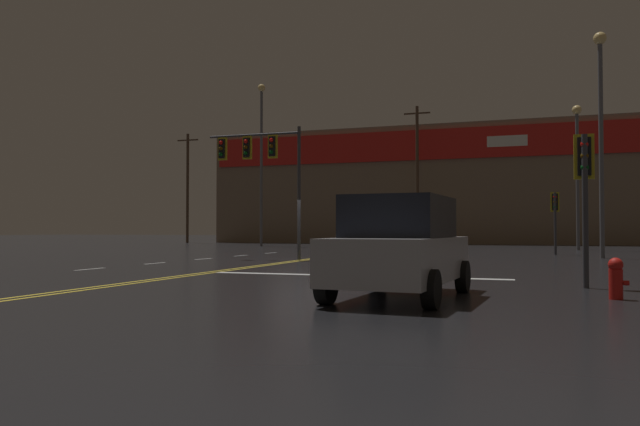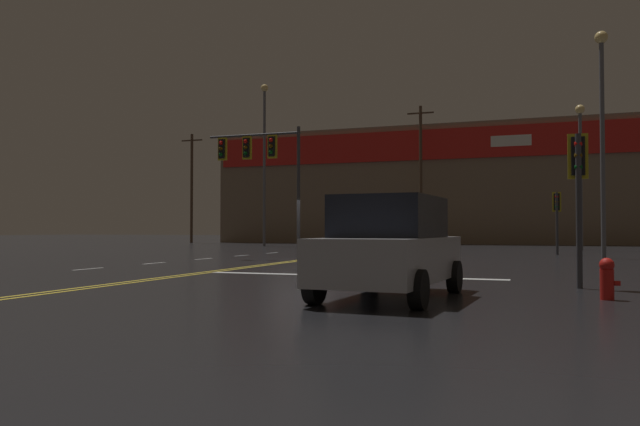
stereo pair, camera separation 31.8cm
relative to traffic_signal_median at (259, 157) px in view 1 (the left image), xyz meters
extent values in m
plane|color=black|center=(2.03, -0.60, -4.37)|extent=(200.00, 200.00, 0.00)
cube|color=gold|center=(1.88, -0.60, -4.36)|extent=(0.12, 60.00, 0.01)
cube|color=gold|center=(2.18, -0.60, -4.36)|extent=(0.12, 60.00, 0.01)
cube|color=silver|center=(-2.34, -7.80, -4.36)|extent=(0.12, 1.40, 0.01)
cube|color=silver|center=(-2.34, -4.20, -4.36)|extent=(0.12, 1.40, 0.01)
cube|color=silver|center=(-2.34, -0.60, -4.36)|extent=(0.12, 1.40, 0.01)
cube|color=silver|center=(-2.34, 3.00, -4.36)|extent=(0.12, 1.40, 0.01)
cube|color=silver|center=(-2.34, 6.60, -4.36)|extent=(0.12, 1.40, 0.01)
cube|color=silver|center=(6.41, -7.80, -4.36)|extent=(0.12, 1.40, 0.01)
cube|color=silver|center=(6.41, -4.20, -4.36)|extent=(0.12, 1.40, 0.01)
cube|color=silver|center=(6.41, -0.60, -4.36)|extent=(0.12, 1.40, 0.01)
cube|color=silver|center=(6.41, 3.00, -4.36)|extent=(0.12, 1.40, 0.01)
cube|color=silver|center=(6.41, 6.60, -4.36)|extent=(0.12, 1.40, 0.01)
cube|color=silver|center=(6.41, -7.79, -4.36)|extent=(8.40, 0.40, 0.01)
cylinder|color=#38383D|center=(1.80, 0.01, -1.58)|extent=(0.14, 0.14, 5.57)
cylinder|color=#38383D|center=(-0.28, 0.01, 0.96)|extent=(4.17, 0.10, 0.10)
cube|color=black|center=(0.61, 0.01, 0.42)|extent=(0.28, 0.24, 0.84)
cube|color=gold|center=(0.61, 0.01, 0.42)|extent=(0.42, 0.08, 0.99)
sphere|color=red|center=(0.61, -0.14, 0.67)|extent=(0.17, 0.17, 0.17)
sphere|color=#543707|center=(0.61, -0.14, 0.42)|extent=(0.17, 0.17, 0.17)
sphere|color=#084513|center=(0.61, -0.14, 0.16)|extent=(0.17, 0.17, 0.17)
cube|color=black|center=(-0.58, 0.01, 0.42)|extent=(0.28, 0.24, 0.84)
cube|color=gold|center=(-0.58, 0.01, 0.42)|extent=(0.42, 0.08, 0.99)
sphere|color=red|center=(-0.58, -0.14, 0.67)|extent=(0.17, 0.17, 0.17)
sphere|color=#543707|center=(-0.58, -0.14, 0.42)|extent=(0.17, 0.17, 0.17)
sphere|color=#084513|center=(-0.58, -0.14, 0.16)|extent=(0.17, 0.17, 0.17)
cube|color=black|center=(-1.77, 0.01, 0.42)|extent=(0.28, 0.24, 0.84)
cube|color=gold|center=(-1.77, 0.01, 0.42)|extent=(0.42, 0.08, 0.99)
sphere|color=red|center=(-1.77, -0.14, 0.67)|extent=(0.17, 0.17, 0.17)
sphere|color=#543707|center=(-1.77, -0.14, 0.42)|extent=(0.17, 0.17, 0.17)
sphere|color=#084513|center=(-1.77, -0.14, 0.16)|extent=(0.17, 0.17, 0.17)
cylinder|color=#38383D|center=(12.06, 9.08, -2.81)|extent=(0.13, 0.13, 3.12)
cube|color=black|center=(12.06, 9.26, -1.72)|extent=(0.28, 0.24, 0.84)
cube|color=gold|center=(12.06, 9.26, -1.72)|extent=(0.42, 0.08, 0.99)
sphere|color=red|center=(12.06, 9.10, -1.47)|extent=(0.17, 0.17, 0.17)
sphere|color=#543707|center=(12.06, 9.10, -1.72)|extent=(0.17, 0.17, 0.17)
sphere|color=#084513|center=(12.06, 9.10, -1.97)|extent=(0.17, 0.17, 0.17)
cylinder|color=#38383D|center=(12.13, -9.60, -2.70)|extent=(0.13, 0.13, 3.34)
cube|color=black|center=(12.13, -9.42, -1.50)|extent=(0.28, 0.24, 0.84)
cube|color=gold|center=(12.13, -9.42, -1.50)|extent=(0.42, 0.08, 0.99)
sphere|color=red|center=(12.13, -9.58, -1.25)|extent=(0.17, 0.17, 0.17)
sphere|color=#543707|center=(12.13, -9.58, -1.50)|extent=(0.17, 0.17, 0.17)
sphere|color=#084513|center=(12.13, -9.58, -1.75)|extent=(0.17, 0.17, 0.17)
cylinder|color=#59595E|center=(13.89, 5.69, 0.41)|extent=(0.20, 0.20, 9.56)
sphere|color=#F9D17A|center=(13.89, 5.69, 5.36)|extent=(0.56, 0.56, 0.56)
cylinder|color=#59595E|center=(13.60, 16.93, -0.14)|extent=(0.20, 0.20, 8.45)
sphere|color=#F9D17A|center=(13.60, 16.93, 4.25)|extent=(0.56, 0.56, 0.56)
cylinder|color=#59595E|center=(-8.41, 18.73, 1.55)|extent=(0.20, 0.20, 11.84)
sphere|color=#F9D17A|center=(-8.41, 18.73, 7.64)|extent=(0.56, 0.56, 0.56)
cylinder|color=red|center=(12.47, -11.76, -4.09)|extent=(0.24, 0.24, 0.55)
sphere|color=red|center=(12.47, -11.76, -3.74)|extent=(0.26, 0.26, 0.26)
cylinder|color=red|center=(12.64, -11.76, -4.06)|extent=(0.10, 0.09, 0.09)
cube|color=#ADADB2|center=(8.72, -12.76, -3.65)|extent=(2.06, 4.40, 0.80)
cube|color=black|center=(8.72, -12.76, -2.87)|extent=(1.80, 2.46, 0.76)
cylinder|color=black|center=(7.91, -11.25, -4.05)|extent=(0.26, 0.65, 0.64)
cylinder|color=black|center=(9.70, -11.36, -4.05)|extent=(0.26, 0.65, 0.64)
cylinder|color=black|center=(7.73, -14.17, -4.05)|extent=(0.26, 0.65, 0.64)
cylinder|color=black|center=(9.52, -14.28, -4.05)|extent=(0.26, 0.65, 0.64)
cube|color=#7A6651|center=(2.03, 34.16, 0.80)|extent=(39.82, 10.00, 10.34)
cube|color=red|center=(2.03, 29.06, 4.16)|extent=(39.03, 0.20, 2.58)
cube|color=white|center=(9.00, 29.01, 4.16)|extent=(3.20, 0.16, 0.90)
cylinder|color=#4C3828|center=(-20.06, 27.51, 0.81)|extent=(0.26, 0.26, 10.36)
cube|color=#4C3828|center=(-20.06, 27.51, 5.39)|extent=(2.20, 0.12, 0.12)
cylinder|color=#4C3828|center=(1.85, 27.51, 1.43)|extent=(0.26, 0.26, 11.59)
cube|color=#4C3828|center=(1.85, 27.51, 6.62)|extent=(2.20, 0.12, 0.12)
camera|label=1|loc=(11.09, -24.22, -3.10)|focal=35.00mm
camera|label=2|loc=(11.39, -24.11, -3.10)|focal=35.00mm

